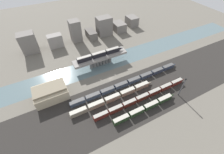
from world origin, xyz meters
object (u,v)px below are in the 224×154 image
object	(u,v)px
train_yard_near	(145,108)
train_yard_mid	(143,97)
signal_tower	(182,87)
train_yard_outer	(129,82)
train_on_bridge	(100,54)
train_yard_far	(114,97)
warehouse_building	(51,93)

from	to	relation	value
train_yard_near	train_yard_mid	bearing A→B (deg)	63.15
train_yard_mid	signal_tower	world-z (taller)	signal_tower
train_yard_outer	signal_tower	size ratio (longest dim) A/B	5.58
train_on_bridge	train_yard_far	bearing A→B (deg)	-100.39
train_yard_outer	warehouse_building	world-z (taller)	warehouse_building
train_yard_far	signal_tower	bearing A→B (deg)	-22.83
train_yard_mid	warehouse_building	xyz separation A→B (m)	(-56.48, 31.10, 2.47)
signal_tower	train_on_bridge	bearing A→B (deg)	122.38
train_yard_near	warehouse_building	bearing A→B (deg)	143.33
train_yard_mid	warehouse_building	distance (m)	64.52
train_yard_near	train_yard_far	xyz separation A→B (m)	(-14.09, 17.06, -0.06)
train_yard_far	warehouse_building	bearing A→B (deg)	150.17
train_on_bridge	train_yard_mid	distance (m)	49.54
train_yard_far	signal_tower	size ratio (longest dim) A/B	3.81
train_yard_mid	signal_tower	size ratio (longest dim) A/B	4.52
train_yard_far	train_yard_outer	size ratio (longest dim) A/B	0.68
train_yard_near	warehouse_building	size ratio (longest dim) A/B	2.21
warehouse_building	train_on_bridge	bearing A→B (deg)	19.76
train_on_bridge	signal_tower	xyz separation A→B (m)	(35.68, -56.27, -2.65)
warehouse_building	train_yard_near	bearing A→B (deg)	-36.67
train_yard_near	signal_tower	size ratio (longest dim) A/B	2.89
train_yard_mid	train_yard_outer	world-z (taller)	train_yard_mid
train_yard_far	train_yard_outer	world-z (taller)	train_yard_far
train_yard_mid	train_on_bridge	bearing A→B (deg)	103.17
train_yard_outer	warehouse_building	bearing A→B (deg)	165.49
train_on_bridge	train_yard_mid	bearing A→B (deg)	-76.83
train_yard_near	signal_tower	world-z (taller)	signal_tower
train_on_bridge	train_yard_outer	distance (m)	33.57
train_yard_near	train_yard_outer	size ratio (longest dim) A/B	0.52
train_on_bridge	train_yard_far	size ratio (longest dim) A/B	0.65
train_on_bridge	train_yard_far	distance (m)	40.04
warehouse_building	train_yard_mid	bearing A→B (deg)	-28.84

